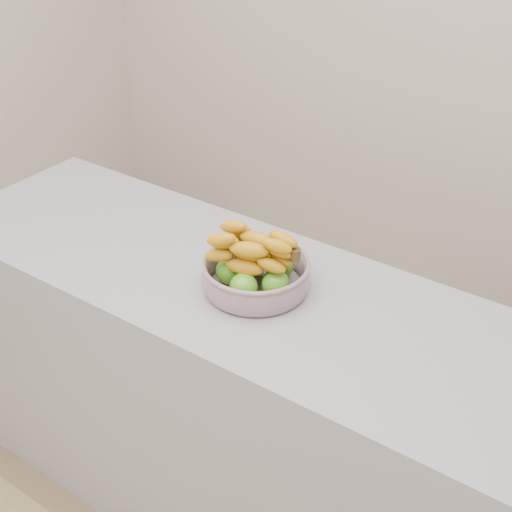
% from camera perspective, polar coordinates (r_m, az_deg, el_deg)
% --- Properties ---
extents(counter, '(2.00, 0.60, 0.90)m').
position_cam_1_polar(counter, '(2.17, -0.37, -12.23)').
color(counter, '#94939B').
rests_on(counter, ground).
extents(fruit_bowl, '(0.28, 0.28, 0.17)m').
position_cam_1_polar(fruit_bowl, '(1.84, -0.02, -1.17)').
color(fruit_bowl, '#A2AEC3').
rests_on(fruit_bowl, counter).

